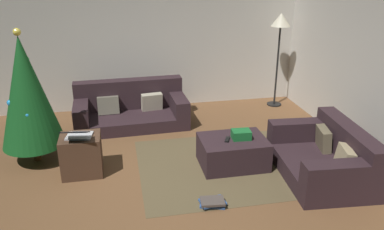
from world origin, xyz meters
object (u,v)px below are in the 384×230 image
at_px(couch_right, 327,157).
at_px(gift_box, 241,135).
at_px(side_table, 82,155).
at_px(couch_left, 131,109).
at_px(ottoman, 233,152).
at_px(christmas_tree, 27,92).
at_px(corner_lamp, 280,27).
at_px(laptop, 78,134).
at_px(book_stack, 213,202).
at_px(tv_remote, 227,139).

height_order(couch_right, gift_box, couch_right).
relative_size(couch_right, side_table, 2.92).
bearing_deg(side_table, couch_left, 65.68).
distance_m(couch_right, ottoman, 1.24).
bearing_deg(ottoman, side_table, 175.11).
height_order(couch_left, ottoman, couch_left).
xyz_separation_m(christmas_tree, corner_lamp, (4.23, 1.49, 0.50)).
bearing_deg(christmas_tree, corner_lamp, 19.45).
bearing_deg(laptop, book_stack, -33.41).
height_order(ottoman, laptop, laptop).
bearing_deg(couch_right, tv_remote, 73.25).
xyz_separation_m(tv_remote, book_stack, (-0.42, -0.88, -0.36)).
bearing_deg(christmas_tree, laptop, -41.47).
bearing_deg(laptop, tv_remote, -3.77).
bearing_deg(ottoman, gift_box, -5.81).
height_order(tv_remote, side_table, side_table).
bearing_deg(gift_box, side_table, 175.06).
xyz_separation_m(ottoman, laptop, (-2.05, 0.11, 0.40)).
relative_size(christmas_tree, book_stack, 5.84).
distance_m(christmas_tree, laptop, 0.97).
bearing_deg(christmas_tree, couch_left, 38.13).
distance_m(ottoman, laptop, 2.09).
height_order(gift_box, book_stack, gift_box).
relative_size(christmas_tree, side_table, 3.47).
height_order(couch_right, laptop, laptop).
distance_m(couch_left, ottoman, 2.22).
xyz_separation_m(couch_left, corner_lamp, (2.83, 0.40, 1.25)).
distance_m(couch_left, christmas_tree, 1.93).
relative_size(side_table, laptop, 1.15).
xyz_separation_m(christmas_tree, laptop, (0.66, -0.58, -0.42)).
distance_m(tv_remote, laptop, 1.97).
bearing_deg(book_stack, couch_left, 106.43).
height_order(couch_right, christmas_tree, christmas_tree).
bearing_deg(book_stack, side_table, 144.73).
bearing_deg(book_stack, tv_remote, 64.46).
height_order(ottoman, side_table, side_table).
bearing_deg(corner_lamp, couch_left, -172.03).
bearing_deg(christmas_tree, ottoman, -14.32).
bearing_deg(tv_remote, couch_left, 148.43).
height_order(ottoman, book_stack, ottoman).
height_order(couch_left, book_stack, couch_left).
height_order(christmas_tree, laptop, christmas_tree).
relative_size(tv_remote, corner_lamp, 0.09).
xyz_separation_m(side_table, corner_lamp, (3.56, 2.01, 1.25)).
bearing_deg(couch_right, couch_left, 51.46).
bearing_deg(side_table, book_stack, -35.27).
bearing_deg(couch_left, couch_right, 134.90).
relative_size(christmas_tree, corner_lamp, 1.05).
height_order(tv_remote, book_stack, tv_remote).
relative_size(laptop, book_stack, 1.47).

